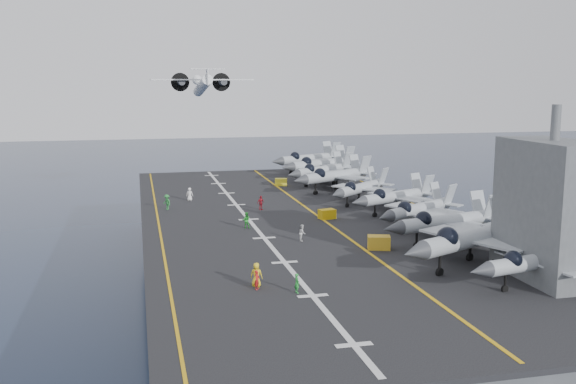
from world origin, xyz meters
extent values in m
plane|color=#142135|center=(0.00, 0.00, 0.00)|extent=(500.00, 500.00, 0.00)
cube|color=#56595E|center=(0.00, 0.00, 5.00)|extent=(36.00, 90.00, 10.00)
cube|color=black|center=(0.00, 0.00, 10.20)|extent=(38.00, 92.00, 0.40)
cube|color=gold|center=(3.00, 0.00, 10.42)|extent=(0.35, 90.00, 0.02)
cube|color=silver|center=(-6.00, 0.00, 10.42)|extent=(0.50, 90.00, 0.02)
cube|color=gold|center=(-17.00, 0.00, 10.42)|extent=(0.25, 90.00, 0.02)
cube|color=gold|center=(18.50, 0.00, 10.42)|extent=(0.25, 90.00, 0.02)
imported|color=yellow|center=(-9.91, -26.58, 11.42)|extent=(1.44, 1.22, 2.04)
imported|color=#B21919|center=(-10.01, -27.33, 11.22)|extent=(1.07, 1.18, 1.63)
imported|color=green|center=(-7.08, -4.62, 11.35)|extent=(1.26, 0.95, 1.89)
imported|color=#288538|center=(-15.56, 8.97, 11.42)|extent=(1.35, 1.47, 2.04)
imported|color=maroon|center=(-3.33, 5.81, 11.36)|extent=(1.37, 1.20, 1.92)
imported|color=white|center=(-12.04, 14.93, 11.35)|extent=(1.23, 0.90, 1.91)
imported|color=green|center=(-7.02, -28.92, 11.21)|extent=(0.81, 1.07, 1.62)
imported|color=silver|center=(-2.27, -12.29, 11.32)|extent=(1.05, 1.28, 1.83)
camera|label=1|loc=(-19.15, -77.19, 27.07)|focal=40.00mm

